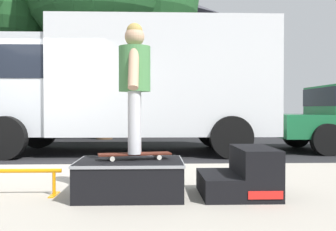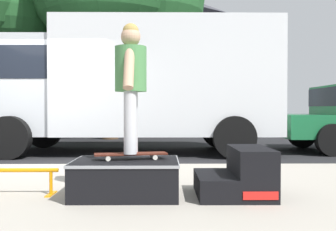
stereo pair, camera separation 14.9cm
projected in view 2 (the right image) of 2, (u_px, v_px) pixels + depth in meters
The scene contains 7 objects.
ground_plane at pixel (31, 167), 6.93m from camera, with size 140.00×140.00×0.00m, color black.
skate_box at pixel (126, 177), 4.08m from camera, with size 1.12×0.82×0.38m.
kicker_ramp at pixel (240, 176), 4.09m from camera, with size 0.78×0.84×0.52m.
skateboard at pixel (131, 154), 4.14m from camera, with size 0.80×0.35×0.07m.
skater_kid at pixel (131, 77), 4.12m from camera, with size 0.34×0.72×1.40m.
box_truck at pixel (126, 81), 9.11m from camera, with size 6.91×2.63×3.05m.
house_behind at pixel (100, 47), 19.75m from camera, with size 9.54×8.22×8.40m.
Camera 2 is at (2.42, -6.93, 1.05)m, focal length 40.91 mm.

